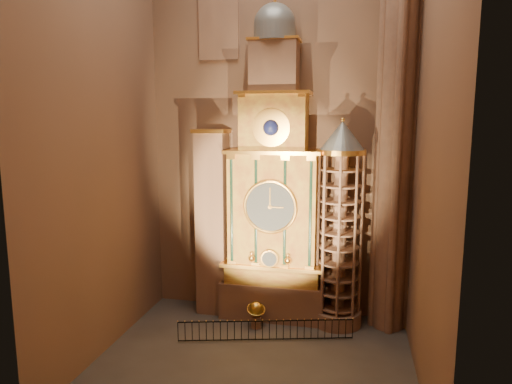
% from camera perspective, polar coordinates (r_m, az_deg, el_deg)
% --- Properties ---
extents(floor, '(14.00, 14.00, 0.00)m').
position_cam_1_polar(floor, '(21.76, -0.32, -20.42)').
color(floor, '#383330').
rests_on(floor, ground).
extents(wall_back, '(22.00, 0.00, 22.00)m').
position_cam_1_polar(wall_back, '(24.85, 2.69, 9.71)').
color(wall_back, '#885F49').
rests_on(wall_back, floor).
extents(wall_left, '(0.00, 22.00, 22.00)m').
position_cam_1_polar(wall_left, '(21.58, -19.07, 9.34)').
color(wall_left, '#885F49').
rests_on(wall_left, floor).
extents(wall_right, '(0.00, 22.00, 22.00)m').
position_cam_1_polar(wall_right, '(18.74, 21.35, 9.35)').
color(wall_right, '#885F49').
rests_on(wall_right, floor).
extents(astronomical_clock, '(5.60, 2.41, 16.70)m').
position_cam_1_polar(astronomical_clock, '(24.16, 2.21, -0.57)').
color(astronomical_clock, '#8C634C').
rests_on(astronomical_clock, floor).
extents(portrait_tower, '(1.80, 1.60, 10.20)m').
position_cam_1_polar(portrait_tower, '(25.27, -5.44, -3.71)').
color(portrait_tower, '#8C634C').
rests_on(portrait_tower, floor).
extents(stair_turret, '(2.50, 2.50, 10.80)m').
position_cam_1_polar(stair_turret, '(23.84, 10.42, -4.30)').
color(stair_turret, '#8C634C').
rests_on(stair_turret, floor).
extents(gothic_pier, '(2.04, 2.04, 22.00)m').
position_cam_1_polar(gothic_pier, '(23.59, 17.25, 9.36)').
color(gothic_pier, '#8C634C').
rests_on(gothic_pier, floor).
extents(stained_glass_window, '(2.20, 0.14, 5.20)m').
position_cam_1_polar(stained_glass_window, '(26.14, -4.72, 21.81)').
color(stained_glass_window, navy).
rests_on(stained_glass_window, wall_back).
extents(celestial_globe, '(1.24, 1.21, 1.40)m').
position_cam_1_polar(celestial_globe, '(24.43, 0.00, -14.78)').
color(celestial_globe, '#8C634C').
rests_on(celestial_globe, floor).
extents(iron_railing, '(8.28, 2.15, 1.01)m').
position_cam_1_polar(iron_railing, '(23.21, 1.25, -16.91)').
color(iron_railing, black).
rests_on(iron_railing, floor).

